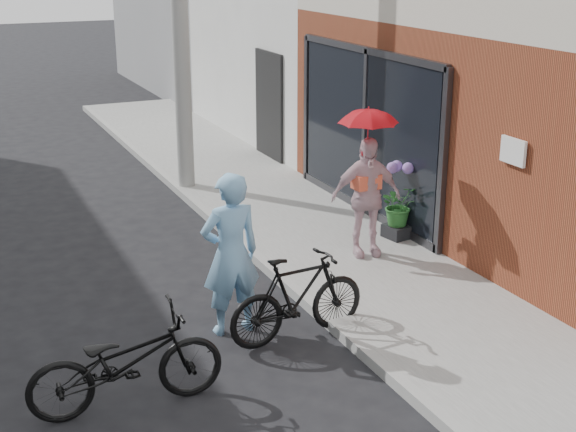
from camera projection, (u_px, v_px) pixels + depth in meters
ground at (265, 359)px, 8.23m from camera, size 80.00×80.00×0.00m
sidewalk at (350, 257)px, 10.76m from camera, size 2.20×24.00×0.12m
curb at (271, 271)px, 10.30m from camera, size 0.12×24.00×0.12m
officer at (231, 254)px, 8.55m from camera, size 0.67×0.45×1.81m
bike_left at (126, 362)px, 7.22m from camera, size 1.81×0.70×0.94m
bike_right at (298, 297)px, 8.51m from camera, size 1.64×0.58×0.97m
kimono_woman at (366, 197)px, 10.45m from camera, size 0.99×0.57×1.59m
parasol at (369, 112)px, 10.10m from camera, size 0.73×0.73×0.65m
planter at (398, 231)px, 11.29m from camera, size 0.40×0.40×0.18m
potted_plant at (399, 205)px, 11.16m from camera, size 0.53×0.46×0.59m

